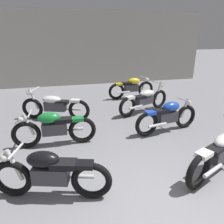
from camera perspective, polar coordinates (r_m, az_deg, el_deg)
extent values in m
plane|color=gray|center=(3.56, 14.01, -26.29)|extent=(60.00, 60.00, 0.00)
cube|color=#9E998E|center=(11.30, -7.78, 16.38)|extent=(13.01, 0.24, 3.60)
torus|color=black|center=(3.97, -25.19, -15.85)|extent=(0.67, 0.30, 0.67)
torus|color=black|center=(3.60, -5.51, -17.90)|extent=(0.67, 0.30, 0.67)
cylinder|color=silver|center=(3.80, -24.69, -12.82)|extent=(0.25, 0.14, 0.56)
cube|color=#38383D|center=(3.68, -16.06, -15.82)|extent=(0.62, 0.39, 0.28)
ellipsoid|color=black|center=(3.55, -18.07, -11.98)|extent=(0.58, 0.42, 0.26)
cube|color=black|center=(3.50, -12.87, -13.50)|extent=(0.45, 0.35, 0.10)
cube|color=black|center=(3.43, -7.39, -13.86)|extent=(0.33, 0.27, 0.08)
cylinder|color=silver|center=(3.64, -24.44, -9.48)|extent=(0.17, 0.47, 0.04)
sphere|color=white|center=(3.79, -26.92, -10.78)|extent=(0.14, 0.14, 0.14)
cylinder|color=silver|center=(3.75, -9.18, -16.66)|extent=(0.55, 0.23, 0.07)
torus|color=black|center=(5.36, -22.02, -5.70)|extent=(0.67, 0.14, 0.67)
torus|color=black|center=(5.26, -7.97, -4.82)|extent=(0.67, 0.14, 0.67)
cylinder|color=silver|center=(5.24, -21.53, -3.10)|extent=(0.25, 0.08, 0.56)
cube|color=#38383D|center=(5.23, -15.16, -4.32)|extent=(0.58, 0.27, 0.28)
ellipsoid|color=#197F33|center=(5.13, -16.55, -1.54)|extent=(0.53, 0.30, 0.26)
cube|color=black|center=(5.14, -12.92, -2.13)|extent=(0.41, 0.26, 0.10)
cube|color=#197F33|center=(5.13, -9.24, -1.87)|extent=(0.29, 0.21, 0.08)
cylinder|color=silver|center=(5.14, -21.25, -0.40)|extent=(0.06, 0.48, 0.04)
sphere|color=white|center=(5.22, -23.24, -1.78)|extent=(0.14, 0.14, 0.14)
cylinder|color=silver|center=(5.38, -10.72, -4.63)|extent=(0.55, 0.10, 0.07)
torus|color=black|center=(7.13, -20.56, 0.90)|extent=(0.67, 0.34, 0.67)
torus|color=black|center=(6.61, -8.83, 0.49)|extent=(0.67, 0.34, 0.67)
cylinder|color=silver|center=(7.01, -20.29, 3.27)|extent=(0.28, 0.16, 0.66)
cube|color=#38383D|center=(6.80, -15.00, 1.50)|extent=(0.70, 0.45, 0.28)
ellipsoid|color=white|center=(6.77, -15.96, 3.28)|extent=(0.67, 0.51, 0.22)
cube|color=black|center=(6.68, -13.34, 2.58)|extent=(0.46, 0.36, 0.10)
cube|color=white|center=(6.54, -9.82, 2.99)|extent=(0.33, 0.29, 0.08)
cylinder|color=silver|center=(6.90, -20.15, 5.72)|extent=(0.27, 0.65, 0.04)
sphere|color=white|center=(7.02, -21.51, 4.76)|extent=(0.14, 0.14, 0.14)
cylinder|color=silver|center=(6.80, -10.59, 0.77)|extent=(0.54, 0.26, 0.07)
torus|color=black|center=(4.06, 22.16, -14.53)|extent=(0.66, 0.37, 0.67)
cube|color=#38383D|center=(4.60, 27.20, -9.56)|extent=(0.70, 0.48, 0.28)
cube|color=black|center=(4.36, 26.21, -8.98)|extent=(0.46, 0.38, 0.10)
cube|color=white|center=(3.98, 23.49, -10.36)|extent=(0.34, 0.30, 0.08)
cylinder|color=silver|center=(4.22, 25.47, -13.99)|extent=(0.53, 0.28, 0.07)
torus|color=black|center=(6.38, 19.12, -1.18)|extent=(0.68, 0.22, 0.67)
torus|color=black|center=(5.61, 9.27, -3.24)|extent=(0.68, 0.22, 0.67)
cylinder|color=silver|center=(6.24, 18.85, 0.93)|extent=(0.25, 0.11, 0.56)
cube|color=#38383D|center=(5.93, 14.60, -1.26)|extent=(0.60, 0.33, 0.28)
ellipsoid|color=blue|center=(5.90, 15.60, 1.42)|extent=(0.56, 0.37, 0.26)
cube|color=black|center=(5.73, 13.04, 0.26)|extent=(0.44, 0.31, 0.10)
cube|color=blue|center=(5.55, 10.31, -0.22)|extent=(0.31, 0.25, 0.08)
cylinder|color=silver|center=(6.12, 18.71, 3.15)|extent=(0.12, 0.48, 0.04)
sphere|color=white|center=(6.29, 19.93, 2.30)|extent=(0.14, 0.14, 0.14)
cylinder|color=silver|center=(5.65, 12.10, -3.46)|extent=(0.55, 0.16, 0.07)
torus|color=black|center=(7.84, 12.57, 3.43)|extent=(0.66, 0.35, 0.67)
torus|color=black|center=(6.83, 4.14, 1.34)|extent=(0.66, 0.35, 0.67)
cylinder|color=silver|center=(7.70, 12.35, 5.54)|extent=(0.28, 0.17, 0.66)
cube|color=#38383D|center=(7.28, 8.69, 3.21)|extent=(0.70, 0.47, 0.28)
ellipsoid|color=white|center=(7.29, 9.34, 5.00)|extent=(0.68, 0.52, 0.22)
cube|color=black|center=(7.09, 7.47, 3.99)|extent=(0.46, 0.37, 0.10)
cube|color=white|center=(6.80, 4.85, 3.89)|extent=(0.33, 0.29, 0.08)
cylinder|color=silver|center=(7.58, 12.22, 7.74)|extent=(0.29, 0.64, 0.04)
sphere|color=white|center=(7.76, 13.16, 7.03)|extent=(0.14, 0.14, 0.14)
cylinder|color=silver|center=(6.90, 6.42, 1.30)|extent=(0.54, 0.27, 0.07)
torus|color=black|center=(9.15, 8.99, 6.09)|extent=(0.68, 0.15, 0.67)
torus|color=black|center=(8.66, 1.21, 5.53)|extent=(0.68, 0.15, 0.67)
cylinder|color=silver|center=(9.06, 8.63, 7.66)|extent=(0.25, 0.08, 0.56)
cube|color=#38383D|center=(8.86, 5.23, 6.46)|extent=(0.58, 0.27, 0.28)
ellipsoid|color=yellow|center=(8.84, 5.89, 8.26)|extent=(0.53, 0.31, 0.26)
cube|color=black|center=(8.74, 3.93, 7.64)|extent=(0.41, 0.26, 0.10)
cube|color=yellow|center=(8.62, 1.86, 7.51)|extent=(0.29, 0.22, 0.08)
cylinder|color=silver|center=(8.98, 8.36, 9.26)|extent=(0.06, 0.48, 0.04)
sphere|color=white|center=(9.09, 9.48, 8.56)|extent=(0.14, 0.14, 0.14)
cylinder|color=silver|center=(8.63, 3.07, 5.31)|extent=(0.55, 0.10, 0.07)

